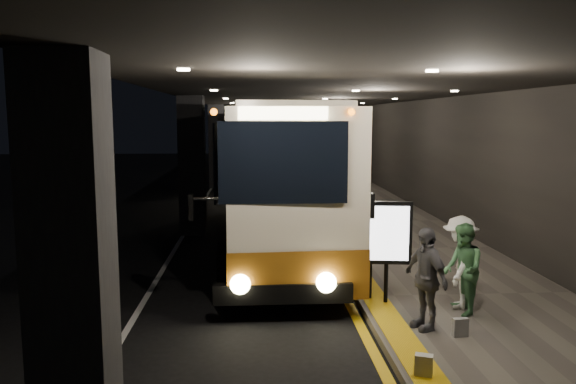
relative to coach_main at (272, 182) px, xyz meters
name	(u,v)px	position (x,y,z in m)	size (l,w,h in m)	color
ground	(237,265)	(-0.97, -1.96, -1.88)	(90.00, 90.00, 0.00)	black
lane_line_white	(188,227)	(-2.77, 3.04, -1.88)	(0.12, 50.00, 0.01)	silver
kerb_stripe_yellow	(309,226)	(1.38, 3.04, -1.88)	(0.18, 50.00, 0.01)	gold
sidewalk	(378,223)	(3.78, 3.04, -1.81)	(4.50, 50.00, 0.15)	#514C44
tactile_strip	(323,221)	(1.88, 3.04, -1.73)	(0.50, 50.00, 0.01)	gold
terminal_wall	(444,139)	(6.03, 3.04, 1.12)	(0.10, 50.00, 6.00)	black
support_columns	(192,166)	(-2.47, 2.04, 0.32)	(0.80, 24.80, 4.40)	black
canopy	(314,91)	(1.53, 3.04, 2.72)	(9.00, 50.00, 0.40)	black
coach_main	(272,182)	(0.00, 0.00, 0.00)	(3.17, 12.67, 3.92)	beige
coach_second	(261,149)	(-0.06, 17.64, -0.03)	(2.69, 12.29, 3.86)	beige
coach_third	(260,141)	(0.00, 30.39, -0.11)	(2.99, 11.83, 3.69)	beige
passenger_boarding	(354,236)	(1.83, -3.15, -0.92)	(0.59, 0.39, 1.61)	#B0525D
passenger_waiting_green	(463,269)	(3.27, -6.23, -0.89)	(0.81, 0.50, 1.67)	#43794A
passenger_waiting_white	(460,262)	(3.34, -5.89, -0.86)	(1.13, 0.52, 1.75)	silver
passenger_waiting_grey	(426,278)	(2.37, -6.90, -0.85)	(1.03, 0.53, 1.76)	#48474C
bag_polka	(460,327)	(2.85, -7.30, -1.58)	(0.25, 0.11, 0.31)	black
bag_plain	(424,365)	(1.83, -8.66, -1.58)	(0.24, 0.14, 0.31)	#B4B5AA
info_sign	(387,235)	(2.03, -5.55, -0.39)	(0.94, 0.23, 1.99)	black
stanchion_post	(371,273)	(1.78, -5.30, -1.21)	(0.05, 0.05, 1.04)	black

